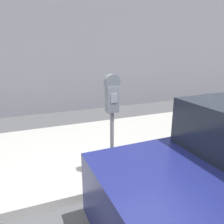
{
  "coord_description": "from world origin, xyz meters",
  "views": [
    {
      "loc": [
        -0.81,
        -1.65,
        2.0
      ],
      "look_at": [
        0.25,
        1.0,
        1.17
      ],
      "focal_mm": 35.0,
      "sensor_mm": 36.0,
      "label": 1
    }
  ],
  "objects": [
    {
      "name": "parking_meter",
      "position": [
        0.25,
        1.0,
        1.26
      ],
      "size": [
        0.2,
        0.14,
        1.55
      ],
      "color": "gray",
      "rests_on": "sidewalk"
    },
    {
      "name": "sidewalk",
      "position": [
        0.0,
        2.2,
        0.07
      ],
      "size": [
        24.0,
        2.8,
        0.14
      ],
      "color": "#ADAAA3",
      "rests_on": "ground_plane"
    },
    {
      "name": "building_facade",
      "position": [
        0.0,
        5.47,
        2.58
      ],
      "size": [
        24.0,
        0.3,
        5.17
      ],
      "color": "gray",
      "rests_on": "ground_plane"
    }
  ]
}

